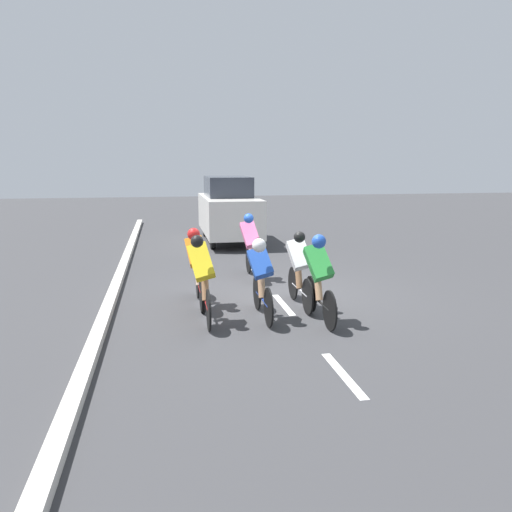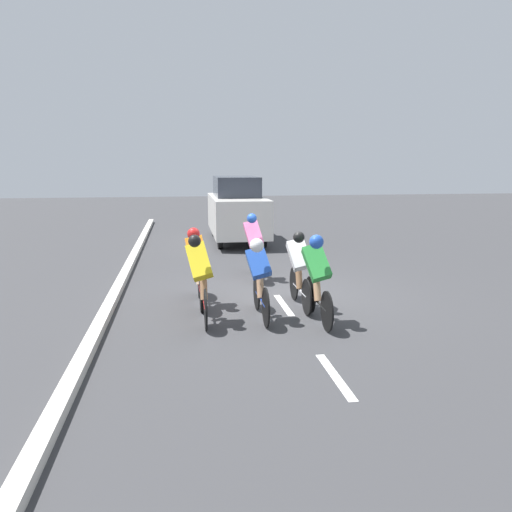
# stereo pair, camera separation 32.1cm
# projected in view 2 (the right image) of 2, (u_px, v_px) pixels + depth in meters

# --- Properties ---
(ground_plane) EXTENTS (60.00, 60.00, 0.00)m
(ground_plane) POSITION_uv_depth(u_px,v_px,m) (277.00, 295.00, 10.04)
(ground_plane) COLOR #38383A
(lane_stripe_near) EXTENTS (0.12, 1.40, 0.01)m
(lane_stripe_near) POSITION_uv_depth(u_px,v_px,m) (335.00, 376.00, 6.25)
(lane_stripe_near) COLOR white
(lane_stripe_near) RESTS_ON ground
(lane_stripe_mid) EXTENTS (0.12, 1.40, 0.01)m
(lane_stripe_mid) POSITION_uv_depth(u_px,v_px,m) (284.00, 305.00, 9.36)
(lane_stripe_mid) COLOR white
(lane_stripe_mid) RESTS_ON ground
(lane_stripe_far) EXTENTS (0.12, 1.40, 0.01)m
(lane_stripe_far) POSITION_uv_depth(u_px,v_px,m) (258.00, 269.00, 12.47)
(lane_stripe_far) COLOR white
(lane_stripe_far) RESTS_ON ground
(curb) EXTENTS (0.20, 27.47, 0.14)m
(curb) POSITION_uv_depth(u_px,v_px,m) (108.00, 309.00, 8.88)
(curb) COLOR beige
(curb) RESTS_ON ground
(cyclist_white) EXTENTS (0.43, 1.65, 1.46)m
(cyclist_white) POSITION_uv_depth(u_px,v_px,m) (299.00, 267.00, 9.02)
(cyclist_white) COLOR black
(cyclist_white) RESTS_ON ground
(cyclist_blue) EXTENTS (0.44, 1.66, 1.43)m
(cyclist_blue) POSITION_uv_depth(u_px,v_px,m) (259.00, 275.00, 8.37)
(cyclist_blue) COLOR black
(cyclist_blue) RESTS_ON ground
(cyclist_pink) EXTENTS (0.45, 1.66, 1.53)m
(cyclist_pink) POSITION_uv_depth(u_px,v_px,m) (254.00, 244.00, 11.31)
(cyclist_pink) COLOR black
(cyclist_pink) RESTS_ON ground
(cyclist_yellow) EXTENTS (0.46, 1.65, 1.52)m
(cyclist_yellow) POSITION_uv_depth(u_px,v_px,m) (201.00, 276.00, 8.22)
(cyclist_yellow) COLOR black
(cyclist_yellow) RESTS_ON ground
(cyclist_green) EXTENTS (0.46, 1.68, 1.52)m
(cyclist_green) POSITION_uv_depth(u_px,v_px,m) (317.00, 275.00, 8.17)
(cyclist_green) COLOR black
(cyclist_green) RESTS_ON ground
(cyclist_orange) EXTENTS (0.42, 1.66, 1.50)m
(cyclist_orange) POSITION_uv_depth(u_px,v_px,m) (198.00, 264.00, 9.21)
(cyclist_orange) COLOR black
(cyclist_orange) RESTS_ON ground
(support_car) EXTENTS (1.70, 4.37, 2.17)m
(support_car) POSITION_uv_depth(u_px,v_px,m) (237.00, 209.00, 16.71)
(support_car) COLOR black
(support_car) RESTS_ON ground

